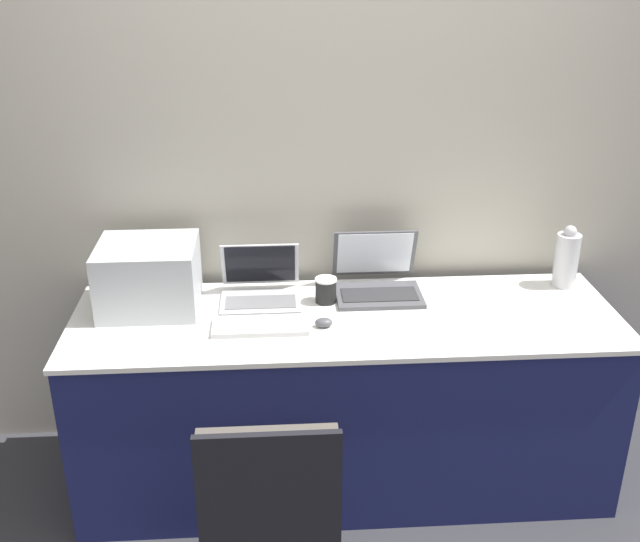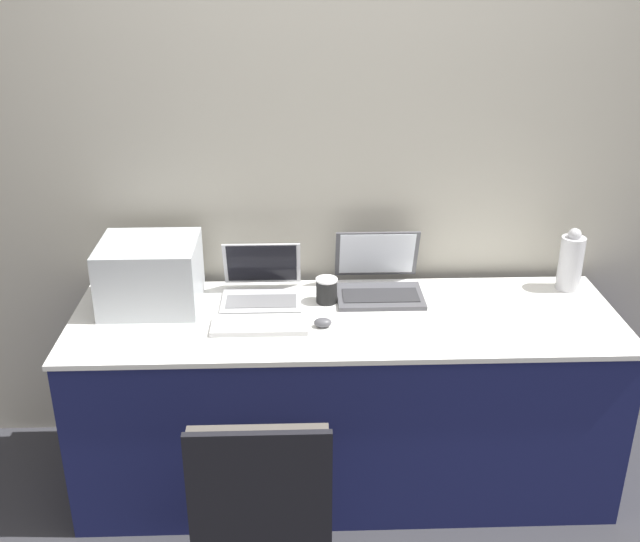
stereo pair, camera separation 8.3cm
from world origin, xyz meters
TOP-DOWN VIEW (x-y plane):
  - ground_plane at (0.00, 0.00)m, footprint 14.00×14.00m
  - wall_back at (0.00, 0.76)m, footprint 8.00×0.05m
  - table at (0.00, 0.33)m, footprint 2.15×0.69m
  - printer at (-0.77, 0.46)m, footprint 0.38×0.34m
  - laptop_left at (-0.33, 0.50)m, footprint 0.32×0.29m
  - laptop_right at (0.15, 0.55)m, footprint 0.35×0.33m
  - external_keyboard at (-0.33, 0.25)m, footprint 0.36×0.15m
  - coffee_cup at (-0.07, 0.46)m, footprint 0.09×0.09m
  - mouse at (-0.09, 0.25)m, footprint 0.07×0.05m
  - metal_pitcher at (0.95, 0.56)m, footprint 0.10×0.10m
  - chair at (-0.31, -0.41)m, footprint 0.43×0.43m

SIDE VIEW (x-z plane):
  - ground_plane at x=0.00m, z-range 0.00..0.00m
  - table at x=0.00m, z-range 0.00..0.78m
  - chair at x=-0.31m, z-range 0.12..0.97m
  - external_keyboard at x=-0.33m, z-range 0.78..0.80m
  - mouse at x=-0.09m, z-range 0.78..0.81m
  - laptop_left at x=-0.33m, z-range 0.72..0.94m
  - coffee_cup at x=-0.07m, z-range 0.78..0.88m
  - laptop_right at x=0.15m, z-range 0.71..0.95m
  - metal_pitcher at x=0.95m, z-range 0.77..1.04m
  - printer at x=-0.77m, z-range 0.79..1.06m
  - wall_back at x=0.00m, z-range 0.00..2.60m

